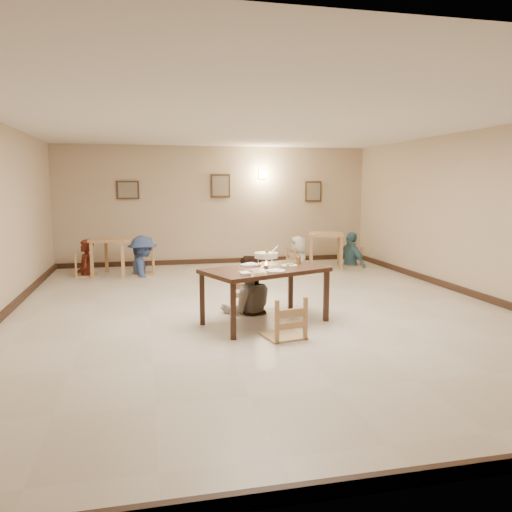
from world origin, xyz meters
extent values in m
plane|color=beige|center=(0.00, 0.00, 0.00)|extent=(10.00, 10.00, 0.00)
plane|color=silver|center=(0.00, 0.00, 3.00)|extent=(10.00, 10.00, 0.00)
plane|color=#C1A98E|center=(0.00, 5.00, 1.50)|extent=(10.00, 0.00, 10.00)
plane|color=#C1A98E|center=(0.00, -5.00, 1.50)|extent=(10.00, 0.00, 10.00)
plane|color=#C1A98E|center=(4.00, 0.00, 1.50)|extent=(0.00, 10.00, 10.00)
cube|color=#301D13|center=(0.00, 4.97, 0.06)|extent=(8.00, 0.06, 0.12)
cube|color=#301D13|center=(0.00, -4.97, 0.06)|extent=(8.00, 0.06, 0.12)
cube|color=#301D13|center=(3.97, 0.00, 0.06)|extent=(0.06, 10.00, 0.12)
cube|color=#3B2716|center=(-2.20, 4.96, 1.90)|extent=(0.55, 0.03, 0.45)
cube|color=gray|center=(-2.20, 4.94, 1.90)|extent=(0.45, 0.01, 0.37)
cube|color=#3B2716|center=(0.10, 4.96, 2.00)|extent=(0.50, 0.03, 0.60)
cube|color=gray|center=(0.10, 4.94, 2.00)|extent=(0.41, 0.01, 0.49)
cube|color=#3B2716|center=(2.60, 4.96, 1.85)|extent=(0.45, 0.03, 0.55)
cube|color=gray|center=(2.60, 4.94, 1.85)|extent=(0.37, 0.01, 0.45)
cube|color=#FFD88C|center=(1.20, 4.96, 2.30)|extent=(0.16, 0.05, 0.22)
cube|color=#3B2216|center=(-0.13, -0.83, 0.79)|extent=(1.98, 1.55, 0.06)
cube|color=#3B2216|center=(-0.73, -1.53, 0.38)|extent=(0.07, 0.07, 0.76)
cube|color=#3B2216|center=(0.79, -0.93, 0.38)|extent=(0.07, 0.07, 0.76)
cube|color=#3B2216|center=(-1.04, -0.72, 0.38)|extent=(0.07, 0.07, 0.76)
cube|color=#3B2216|center=(0.47, -0.13, 0.38)|extent=(0.07, 0.07, 0.76)
cube|color=tan|center=(-0.25, -0.04, 0.45)|extent=(0.46, 0.46, 0.05)
cube|color=tan|center=(-0.05, -1.55, 0.49)|extent=(0.50, 0.50, 0.05)
imported|color=gray|center=(-0.24, -0.13, 0.91)|extent=(0.90, 0.71, 1.83)
torus|color=silver|center=(-0.10, -0.77, 0.96)|extent=(0.27, 0.27, 0.01)
cylinder|color=silver|center=(-0.10, -0.77, 0.84)|extent=(0.07, 0.07, 0.04)
cone|color=#FFA526|center=(-0.10, -0.77, 0.89)|extent=(0.04, 0.04, 0.06)
cylinder|color=white|center=(-0.10, -0.77, 1.00)|extent=(0.34, 0.34, 0.08)
cylinder|color=#A56B1A|center=(-0.10, -0.77, 1.03)|extent=(0.30, 0.30, 0.02)
sphere|color=#2D7223|center=(-0.09, -0.78, 1.05)|extent=(0.05, 0.05, 0.05)
cylinder|color=silver|center=(0.04, -0.70, 1.07)|extent=(0.16, 0.10, 0.11)
cylinder|color=silver|center=(0.01, -0.71, 0.89)|extent=(0.01, 0.01, 0.15)
cylinder|color=silver|center=(-0.20, -0.71, 0.89)|extent=(0.01, 0.01, 0.15)
cylinder|color=silver|center=(-0.10, -0.89, 0.89)|extent=(0.01, 0.01, 0.15)
cylinder|color=white|center=(-0.29, -0.55, 0.83)|extent=(0.31, 0.31, 0.02)
ellipsoid|color=white|center=(-0.29, -0.55, 0.84)|extent=(0.20, 0.17, 0.07)
cylinder|color=white|center=(-0.05, -1.15, 0.83)|extent=(0.26, 0.26, 0.02)
ellipsoid|color=white|center=(-0.05, -1.15, 0.83)|extent=(0.17, 0.15, 0.06)
cylinder|color=white|center=(0.26, -0.75, 0.83)|extent=(0.25, 0.25, 0.02)
sphere|color=#2D7223|center=(0.22, -0.81, 0.85)|extent=(0.04, 0.04, 0.04)
cylinder|color=white|center=(-0.41, -1.03, 0.83)|extent=(0.11, 0.11, 0.02)
cylinder|color=#A42708|center=(-0.41, -1.03, 0.84)|extent=(0.08, 0.08, 0.01)
cube|color=white|center=(-0.51, -1.27, 0.83)|extent=(0.14, 0.18, 0.03)
cube|color=silver|center=(-0.46, -1.19, 0.83)|extent=(0.02, 0.18, 0.01)
cube|color=silver|center=(-0.43, -1.19, 0.83)|extent=(0.02, 0.18, 0.01)
cylinder|color=white|center=(0.47, -0.55, 0.89)|extent=(0.08, 0.08, 0.15)
cylinder|color=orange|center=(0.47, -0.55, 0.88)|extent=(0.07, 0.07, 0.11)
cube|color=tan|center=(-2.51, 3.75, 0.81)|extent=(1.08, 1.08, 0.06)
cube|color=tan|center=(-2.98, 3.54, 0.39)|extent=(0.07, 0.07, 0.78)
cube|color=tan|center=(-2.31, 3.28, 0.39)|extent=(0.07, 0.07, 0.78)
cube|color=tan|center=(-2.72, 4.21, 0.39)|extent=(0.07, 0.07, 0.78)
cube|color=tan|center=(-2.05, 3.95, 0.39)|extent=(0.07, 0.07, 0.78)
cube|color=tan|center=(2.57, 3.87, 0.81)|extent=(1.06, 1.06, 0.06)
cube|color=tan|center=(2.11, 3.64, 0.39)|extent=(0.07, 0.07, 0.78)
cube|color=tan|center=(2.79, 3.41, 0.39)|extent=(0.07, 0.07, 0.78)
cube|color=tan|center=(2.34, 4.32, 0.39)|extent=(0.07, 0.07, 0.78)
cube|color=tan|center=(3.02, 4.09, 0.39)|extent=(0.07, 0.07, 0.78)
cube|color=tan|center=(-3.14, 3.81, 0.46)|extent=(0.47, 0.47, 0.05)
cube|color=tan|center=(-1.89, 3.72, 0.49)|extent=(0.51, 0.51, 0.05)
cube|color=tan|center=(1.87, 3.92, 0.44)|extent=(0.45, 0.45, 0.05)
cube|color=tan|center=(3.26, 3.86, 0.40)|extent=(0.41, 0.41, 0.04)
imported|color=#511C11|center=(-3.14, 3.81, 0.82)|extent=(0.42, 0.61, 1.64)
imported|color=#3F588C|center=(-1.89, 3.72, 0.89)|extent=(0.87, 1.26, 1.78)
imported|color=silver|center=(1.87, 3.92, 0.77)|extent=(0.57, 0.80, 1.53)
imported|color=teal|center=(3.26, 3.86, 0.86)|extent=(0.73, 1.09, 1.71)
camera|label=1|loc=(-1.82, -7.79, 2.02)|focal=35.00mm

